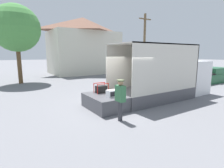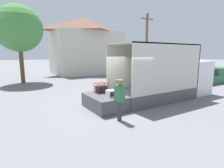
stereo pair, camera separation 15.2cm
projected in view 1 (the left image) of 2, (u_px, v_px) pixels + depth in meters
ground_plane at (117, 106)px, 9.00m from camera, size 160.00×160.00×0.00m
box_truck at (171, 81)px, 10.98m from camera, size 6.78×2.32×3.19m
tailgate_deck at (105, 102)px, 8.54m from camera, size 1.53×2.20×0.68m
microwave at (112, 93)px, 8.17m from camera, size 0.48×0.38×0.31m
portable_generator at (102, 89)px, 8.96m from camera, size 0.68×0.42×0.51m
worker_person at (120, 96)px, 6.87m from camera, size 0.30×0.44×1.66m
pickup_truck_green at (209, 76)px, 16.53m from camera, size 5.42×2.04×1.37m
house_backdrop at (84, 45)px, 24.02m from camera, size 9.12×6.55×7.48m
utility_pole at (144, 44)px, 21.02m from camera, size 1.80×0.28×7.30m
street_tree at (16, 28)px, 15.14m from camera, size 4.05×4.05×6.88m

